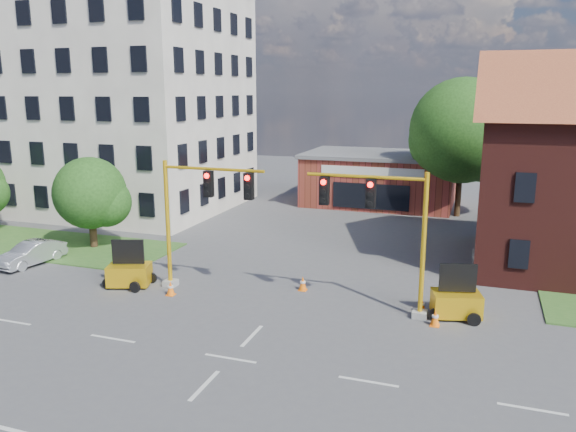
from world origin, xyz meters
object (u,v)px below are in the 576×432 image
Objects in this scene: trailer_west at (129,272)px; trailer_east at (456,301)px; signal_mast_west at (198,210)px; pickup_white at (520,259)px; signal_mast_east at (384,225)px.

trailer_west is 15.36m from trailer_east.
signal_mast_west is 12.22m from trailer_east.
trailer_west is 0.48× the size of pickup_white.
trailer_west is 1.02× the size of trailer_east.
signal_mast_east is 12.67m from trailer_west.
signal_mast_west is at bearing -8.52° from trailer_west.
signal_mast_east is 2.70× the size of trailer_west.
pickup_white is (5.93, 8.03, -3.25)m from signal_mast_east.
signal_mast_west is 2.70× the size of trailer_west.
signal_mast_west is at bearing 117.85° from pickup_white.
signal_mast_east is 10.50m from pickup_white.
trailer_east is at bearing 158.10° from pickup_white.
signal_mast_west is at bearing 180.00° from signal_mast_east.
trailer_east is 0.46× the size of pickup_white.
signal_mast_east reaches higher than pickup_white.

